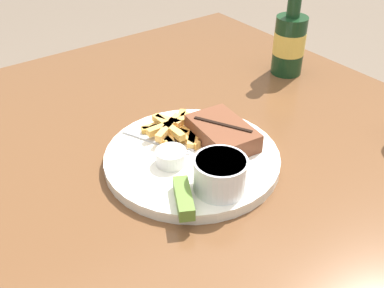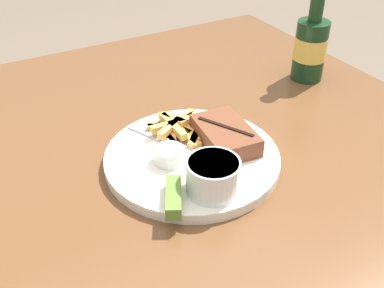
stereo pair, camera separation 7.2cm
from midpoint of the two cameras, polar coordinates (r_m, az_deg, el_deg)
name	(u,v)px [view 2 (the right image)]	position (r m, az deg, el deg)	size (l,w,h in m)	color
dining_table	(192,205)	(0.80, 2.59, -7.80)	(1.11, 1.02, 0.77)	brown
dinner_plate	(192,158)	(0.74, 2.80, -1.94)	(0.29, 0.29, 0.02)	silver
steak_portion	(226,136)	(0.75, 7.04, 0.96)	(0.13, 0.09, 0.03)	brown
fries_pile	(176,129)	(0.78, 0.60, 1.85)	(0.11, 0.11, 0.02)	gold
coleslaw_cup	(213,175)	(0.65, 5.90, -4.00)	(0.08, 0.08, 0.05)	white
dipping_sauce_cup	(170,155)	(0.70, 0.13, -1.57)	(0.05, 0.05, 0.02)	silver
pickle_spear	(174,197)	(0.63, 0.90, -6.86)	(0.08, 0.05, 0.02)	#567A2D
fork_utensil	(157,138)	(0.77, -1.84, 0.70)	(0.13, 0.07, 0.00)	#B7B7BC
beer_bottle	(310,47)	(1.02, 16.84, 11.71)	(0.07, 0.07, 0.21)	#143319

